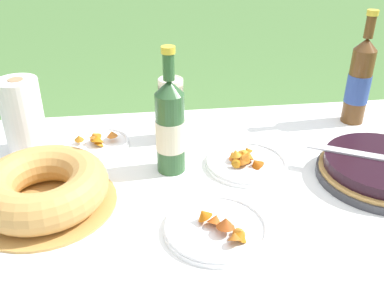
{
  "coord_description": "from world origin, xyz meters",
  "views": [
    {
      "loc": [
        -0.19,
        -0.87,
        1.33
      ],
      "look_at": [
        -0.06,
        0.11,
        0.78
      ],
      "focal_mm": 40.0,
      "sensor_mm": 36.0,
      "label": 1
    }
  ],
  "objects_px": {
    "berry_tart": "(382,170)",
    "cider_bottle_green": "(170,127)",
    "cider_bottle_amber": "(359,81)",
    "paper_towel_roll": "(23,117)",
    "snack_plate_right": "(217,227)",
    "snack_plate_left": "(96,142)",
    "snack_plate_near": "(246,162)",
    "cup_stack": "(171,110)",
    "bundt_cake": "(43,188)"
  },
  "relations": [
    {
      "from": "berry_tart",
      "to": "cider_bottle_green",
      "type": "bearing_deg",
      "value": 167.69
    },
    {
      "from": "cider_bottle_green",
      "to": "cider_bottle_amber",
      "type": "distance_m",
      "value": 0.64
    },
    {
      "from": "cider_bottle_green",
      "to": "paper_towel_roll",
      "type": "distance_m",
      "value": 0.42
    },
    {
      "from": "berry_tart",
      "to": "snack_plate_right",
      "type": "relative_size",
      "value": 1.43
    },
    {
      "from": "snack_plate_left",
      "to": "snack_plate_right",
      "type": "xyz_separation_m",
      "value": [
        0.28,
        -0.42,
        -0.0
      ]
    },
    {
      "from": "cider_bottle_green",
      "to": "snack_plate_near",
      "type": "distance_m",
      "value": 0.23
    },
    {
      "from": "cider_bottle_amber",
      "to": "paper_towel_roll",
      "type": "distance_m",
      "value": 1.0
    },
    {
      "from": "berry_tart",
      "to": "cup_stack",
      "type": "height_order",
      "value": "cup_stack"
    },
    {
      "from": "bundt_cake",
      "to": "paper_towel_roll",
      "type": "relative_size",
      "value": 1.52
    },
    {
      "from": "bundt_cake",
      "to": "cup_stack",
      "type": "relative_size",
      "value": 1.74
    },
    {
      "from": "snack_plate_right",
      "to": "paper_towel_roll",
      "type": "distance_m",
      "value": 0.63
    },
    {
      "from": "cup_stack",
      "to": "snack_plate_right",
      "type": "height_order",
      "value": "cup_stack"
    },
    {
      "from": "berry_tart",
      "to": "cider_bottle_green",
      "type": "relative_size",
      "value": 0.98
    },
    {
      "from": "cider_bottle_amber",
      "to": "snack_plate_right",
      "type": "relative_size",
      "value": 1.56
    },
    {
      "from": "berry_tart",
      "to": "snack_plate_left",
      "type": "height_order",
      "value": "berry_tart"
    },
    {
      "from": "bundt_cake",
      "to": "snack_plate_left",
      "type": "relative_size",
      "value": 1.7
    },
    {
      "from": "snack_plate_near",
      "to": "snack_plate_right",
      "type": "xyz_separation_m",
      "value": [
        -0.12,
        -0.25,
        -0.0
      ]
    },
    {
      "from": "cup_stack",
      "to": "cider_bottle_amber",
      "type": "xyz_separation_m",
      "value": [
        0.59,
        0.04,
        0.04
      ]
    },
    {
      "from": "cider_bottle_amber",
      "to": "snack_plate_left",
      "type": "distance_m",
      "value": 0.82
    },
    {
      "from": "snack_plate_left",
      "to": "paper_towel_roll",
      "type": "xyz_separation_m",
      "value": [
        -0.19,
        -0.01,
        0.1
      ]
    },
    {
      "from": "berry_tart",
      "to": "cup_stack",
      "type": "xyz_separation_m",
      "value": [
        -0.51,
        0.29,
        0.07
      ]
    },
    {
      "from": "berry_tart",
      "to": "paper_towel_roll",
      "type": "height_order",
      "value": "paper_towel_roll"
    },
    {
      "from": "bundt_cake",
      "to": "berry_tart",
      "type": "bearing_deg",
      "value": 0.18
    },
    {
      "from": "cider_bottle_amber",
      "to": "bundt_cake",
      "type": "bearing_deg",
      "value": -159.84
    },
    {
      "from": "bundt_cake",
      "to": "snack_plate_near",
      "type": "distance_m",
      "value": 0.52
    },
    {
      "from": "snack_plate_near",
      "to": "snack_plate_right",
      "type": "distance_m",
      "value": 0.28
    },
    {
      "from": "berry_tart",
      "to": "snack_plate_left",
      "type": "bearing_deg",
      "value": 159.81
    },
    {
      "from": "snack_plate_near",
      "to": "snack_plate_left",
      "type": "bearing_deg",
      "value": 158.18
    },
    {
      "from": "paper_towel_roll",
      "to": "berry_tart",
      "type": "bearing_deg",
      "value": -16.03
    },
    {
      "from": "cider_bottle_amber",
      "to": "snack_plate_near",
      "type": "relative_size",
      "value": 1.6
    },
    {
      "from": "snack_plate_near",
      "to": "snack_plate_right",
      "type": "height_order",
      "value": "same"
    },
    {
      "from": "berry_tart",
      "to": "cup_stack",
      "type": "relative_size",
      "value": 1.71
    },
    {
      "from": "cider_bottle_green",
      "to": "berry_tart",
      "type": "bearing_deg",
      "value": -12.31
    },
    {
      "from": "cider_bottle_green",
      "to": "snack_plate_right",
      "type": "height_order",
      "value": "cider_bottle_green"
    },
    {
      "from": "snack_plate_left",
      "to": "snack_plate_right",
      "type": "bearing_deg",
      "value": -56.03
    },
    {
      "from": "bundt_cake",
      "to": "snack_plate_left",
      "type": "bearing_deg",
      "value": 70.11
    },
    {
      "from": "snack_plate_right",
      "to": "bundt_cake",
      "type": "bearing_deg",
      "value": 159.06
    },
    {
      "from": "berry_tart",
      "to": "snack_plate_left",
      "type": "xyz_separation_m",
      "value": [
        -0.73,
        0.27,
        -0.02
      ]
    },
    {
      "from": "cup_stack",
      "to": "snack_plate_right",
      "type": "xyz_separation_m",
      "value": [
        0.06,
        -0.44,
        -0.08
      ]
    },
    {
      "from": "cider_bottle_amber",
      "to": "snack_plate_near",
      "type": "distance_m",
      "value": 0.48
    },
    {
      "from": "berry_tart",
      "to": "snack_plate_left",
      "type": "relative_size",
      "value": 1.67
    },
    {
      "from": "cider_bottle_amber",
      "to": "snack_plate_left",
      "type": "height_order",
      "value": "cider_bottle_amber"
    },
    {
      "from": "cup_stack",
      "to": "paper_towel_roll",
      "type": "bearing_deg",
      "value": -176.55
    },
    {
      "from": "berry_tart",
      "to": "snack_plate_right",
      "type": "distance_m",
      "value": 0.47
    },
    {
      "from": "cider_bottle_amber",
      "to": "paper_towel_roll",
      "type": "xyz_separation_m",
      "value": [
        -1.0,
        -0.07,
        -0.03
      ]
    },
    {
      "from": "snack_plate_left",
      "to": "snack_plate_right",
      "type": "relative_size",
      "value": 0.85
    },
    {
      "from": "cider_bottle_green",
      "to": "snack_plate_left",
      "type": "xyz_separation_m",
      "value": [
        -0.21,
        0.15,
        -0.11
      ]
    },
    {
      "from": "cup_stack",
      "to": "bundt_cake",
      "type": "bearing_deg",
      "value": -137.78
    },
    {
      "from": "cup_stack",
      "to": "cider_bottle_green",
      "type": "bearing_deg",
      "value": -95.5
    },
    {
      "from": "bundt_cake",
      "to": "snack_plate_near",
      "type": "bearing_deg",
      "value": 12.25
    }
  ]
}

